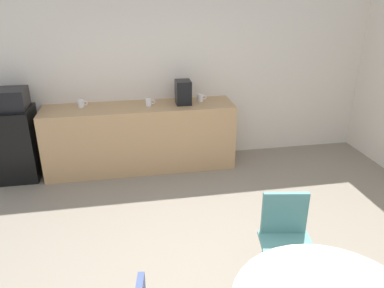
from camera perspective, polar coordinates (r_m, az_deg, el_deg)
The scene contains 9 objects.
wall_back at distance 5.33m, azimuth -4.05°, elevation 11.23°, with size 6.00×0.10×2.60m, color silver.
counter_block at distance 5.21m, azimuth -7.83°, elevation 1.01°, with size 2.55×0.60×0.90m, color tan.
mini_fridge at distance 5.40m, azimuth -25.33°, elevation -0.01°, with size 0.54×0.54×0.95m, color black.
microwave at distance 5.22m, azimuth -26.44°, elevation 6.10°, with size 0.48×0.38×0.26m, color black.
chair_teal at distance 3.24m, azimuth 14.11°, elevation -12.78°, with size 0.48×0.48×0.83m.
mug_white at distance 5.22m, azimuth 1.30°, elevation 7.06°, with size 0.13×0.08×0.09m.
mug_green at distance 5.04m, azimuth -6.59°, elevation 6.34°, with size 0.13×0.08×0.09m.
mug_red at distance 5.17m, azimuth -16.53°, elevation 5.93°, with size 0.13×0.08×0.09m.
coffee_maker at distance 5.07m, azimuth -1.36°, elevation 7.89°, with size 0.20×0.24×0.32m, color black.
Camera 1 is at (-0.57, -2.19, 2.38)m, focal length 35.00 mm.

